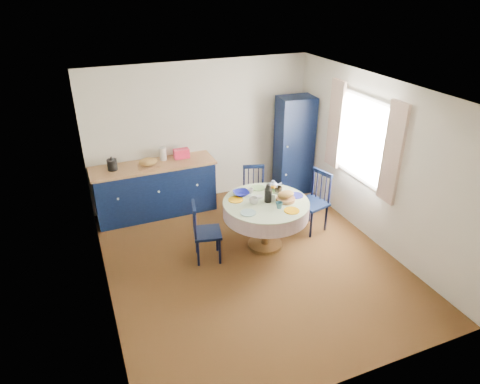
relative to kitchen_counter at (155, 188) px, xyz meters
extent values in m
plane|color=black|center=(0.95, -1.96, -0.47)|extent=(4.50, 4.50, 0.00)
plane|color=white|center=(0.95, -1.96, 2.03)|extent=(4.50, 4.50, 0.00)
cube|color=silver|center=(0.95, 0.29, 0.78)|extent=(4.00, 0.02, 2.50)
cube|color=silver|center=(-1.05, -1.96, 0.78)|extent=(0.02, 4.50, 2.50)
cube|color=silver|center=(2.95, -1.96, 0.78)|extent=(0.02, 4.50, 2.50)
plane|color=white|center=(2.95, -1.66, 1.03)|extent=(0.00, 1.20, 1.20)
cube|color=beige|center=(2.87, -2.36, 1.08)|extent=(0.05, 0.34, 1.45)
cube|color=beige|center=(2.87, -0.96, 1.08)|extent=(0.05, 0.34, 1.45)
cube|color=black|center=(0.00, 0.00, -0.03)|extent=(2.00, 0.61, 0.88)
cube|color=#AA6F4E|center=(0.00, 0.00, 0.43)|extent=(2.07, 0.65, 0.04)
cube|color=#AD1B38|center=(0.52, 0.09, 0.53)|extent=(0.26, 0.14, 0.16)
cube|color=#AA6F4E|center=(-0.08, -0.07, 0.46)|extent=(0.34, 0.24, 0.02)
ellipsoid|color=#AE8F43|center=(-0.08, -0.07, 0.53)|extent=(0.31, 0.20, 0.13)
cylinder|color=silver|center=(0.21, 0.13, 0.56)|extent=(0.12, 0.12, 0.22)
cube|color=black|center=(2.61, -0.11, 0.44)|extent=(0.67, 0.50, 1.83)
cylinder|color=white|center=(2.37, -0.34, 0.53)|extent=(0.04, 0.02, 0.04)
cylinder|color=white|center=(2.37, -0.34, -0.02)|extent=(0.04, 0.02, 0.04)
cylinder|color=#573518|center=(1.31, -1.66, -0.45)|extent=(0.53, 0.53, 0.05)
cylinder|color=#573518|center=(1.31, -1.66, -0.10)|extent=(0.11, 0.11, 0.70)
cylinder|color=#573518|center=(1.31, -1.66, 0.27)|extent=(1.21, 1.21, 0.03)
cylinder|color=silver|center=(1.31, -1.66, 0.17)|extent=(1.27, 1.27, 0.22)
cylinder|color=white|center=(1.31, -1.66, 0.29)|extent=(1.27, 1.27, 0.01)
cylinder|color=#84B0AD|center=(0.93, -1.87, 0.30)|extent=(0.22, 0.22, 0.01)
cylinder|color=#CE8907|center=(1.53, -2.04, 0.30)|extent=(0.22, 0.22, 0.01)
cylinder|color=navy|center=(1.81, -1.66, 0.30)|extent=(0.22, 0.22, 0.01)
cylinder|color=#80A865|center=(1.38, -1.21, 0.30)|extent=(0.22, 0.22, 0.01)
cylinder|color=#CE8907|center=(0.91, -1.44, 0.30)|extent=(0.22, 0.22, 0.01)
cylinder|color=#9D663E|center=(1.59, -1.74, 0.32)|extent=(0.28, 0.28, 0.05)
ellipsoid|color=#AE8F43|center=(1.59, -1.74, 0.40)|extent=(0.26, 0.16, 0.11)
cube|color=silver|center=(1.26, -1.52, 0.32)|extent=(0.10, 0.07, 0.04)
cylinder|color=black|center=(0.51, -1.83, -0.27)|extent=(0.03, 0.03, 0.41)
cylinder|color=black|center=(0.59, -1.51, -0.27)|extent=(0.03, 0.03, 0.41)
cylinder|color=black|center=(0.21, -1.76, -0.27)|extent=(0.03, 0.03, 0.41)
cylinder|color=black|center=(0.29, -1.44, -0.27)|extent=(0.03, 0.03, 0.41)
cube|color=black|center=(0.40, -1.63, -0.04)|extent=(0.47, 0.48, 0.04)
cylinder|color=black|center=(0.19, -1.75, 0.19)|extent=(0.03, 0.03, 0.46)
cylinder|color=black|center=(0.27, -1.44, 0.19)|extent=(0.03, 0.03, 0.46)
cube|color=black|center=(0.23, -1.60, 0.40)|extent=(0.12, 0.37, 0.06)
cylinder|color=black|center=(0.21, -1.68, 0.17)|extent=(0.02, 0.02, 0.39)
cylinder|color=black|center=(0.23, -1.60, 0.17)|extent=(0.02, 0.02, 0.39)
cylinder|color=black|center=(0.25, -1.51, 0.17)|extent=(0.02, 0.02, 0.39)
cylinder|color=black|center=(1.32, -0.87, -0.27)|extent=(0.03, 0.03, 0.41)
cylinder|color=black|center=(1.63, -0.97, -0.27)|extent=(0.03, 0.03, 0.41)
cylinder|color=black|center=(1.41, -0.58, -0.27)|extent=(0.03, 0.03, 0.41)
cylinder|color=black|center=(1.72, -0.68, -0.27)|extent=(0.03, 0.03, 0.41)
cube|color=black|center=(1.52, -0.78, -0.05)|extent=(0.50, 0.48, 0.04)
cylinder|color=black|center=(1.42, -0.56, 0.18)|extent=(0.03, 0.03, 0.46)
cylinder|color=black|center=(1.72, -0.66, 0.18)|extent=(0.03, 0.03, 0.46)
cube|color=black|center=(1.57, -0.61, 0.39)|extent=(0.36, 0.14, 0.06)
cylinder|color=black|center=(1.49, -0.59, 0.16)|extent=(0.02, 0.02, 0.38)
cylinder|color=black|center=(1.57, -0.61, 0.16)|extent=(0.02, 0.02, 0.38)
cylinder|color=black|center=(1.65, -0.64, 0.16)|extent=(0.02, 0.02, 0.38)
cylinder|color=black|center=(1.99, -1.36, -0.25)|extent=(0.04, 0.04, 0.46)
cylinder|color=black|center=(2.09, -1.71, -0.25)|extent=(0.04, 0.04, 0.46)
cylinder|color=black|center=(2.32, -1.28, -0.25)|extent=(0.04, 0.04, 0.46)
cylinder|color=black|center=(2.41, -1.62, -0.25)|extent=(0.04, 0.04, 0.46)
cube|color=black|center=(2.20, -1.49, 0.00)|extent=(0.52, 0.54, 0.04)
cylinder|color=black|center=(2.34, -1.27, 0.26)|extent=(0.04, 0.04, 0.51)
cylinder|color=black|center=(2.43, -1.62, 0.26)|extent=(0.04, 0.04, 0.51)
cube|color=black|center=(2.39, -1.44, 0.49)|extent=(0.14, 0.40, 0.06)
cylinder|color=black|center=(2.36, -1.35, 0.23)|extent=(0.02, 0.02, 0.42)
cylinder|color=black|center=(2.39, -1.44, 0.23)|extent=(0.02, 0.02, 0.42)
cylinder|color=black|center=(2.41, -1.54, 0.23)|extent=(0.02, 0.02, 0.42)
imported|color=silver|center=(1.11, -1.65, 0.35)|extent=(0.13, 0.13, 0.10)
imported|color=#31606E|center=(1.40, -1.91, 0.34)|extent=(0.10, 0.10, 0.10)
imported|color=black|center=(1.61, -1.46, 0.34)|extent=(0.12, 0.12, 0.09)
imported|color=silver|center=(1.20, -1.33, 0.34)|extent=(0.09, 0.09, 0.08)
imported|color=navy|center=(1.05, -1.33, 0.33)|extent=(0.24, 0.24, 0.06)
camera|label=1|loc=(-1.13, -6.62, 3.26)|focal=32.00mm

